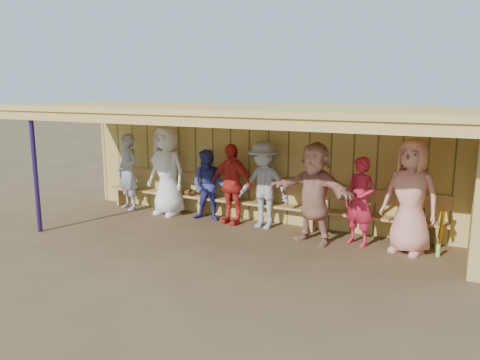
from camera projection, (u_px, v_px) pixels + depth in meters
name	position (u px, v px, depth m)	size (l,w,h in m)	color
ground	(232.00, 236.00, 9.04)	(90.00, 90.00, 0.00)	brown
player_a	(128.00, 172.00, 10.94)	(0.65, 0.43, 1.78)	#97969E
player_b	(167.00, 171.00, 10.44)	(0.97, 0.63, 1.99)	white
player_c	(208.00, 185.00, 10.03)	(0.75, 0.58, 1.54)	#33398D
player_d	(231.00, 184.00, 9.78)	(0.99, 0.41, 1.70)	red
player_e	(264.00, 185.00, 9.45)	(1.15, 0.66, 1.79)	#97979F
player_f	(314.00, 193.00, 8.54)	(1.74, 0.55, 1.88)	tan
player_g	(360.00, 201.00, 8.41)	(0.59, 0.39, 1.62)	red
player_h	(411.00, 197.00, 7.97)	(0.97, 0.63, 1.99)	#E18F7E
dugout_structure	(265.00, 146.00, 9.15)	(8.80, 3.20, 2.50)	tan
bench	(256.00, 198.00, 9.92)	(7.60, 0.34, 0.93)	tan
dugout_equipment	(259.00, 202.00, 9.76)	(5.43, 0.62, 0.80)	gold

